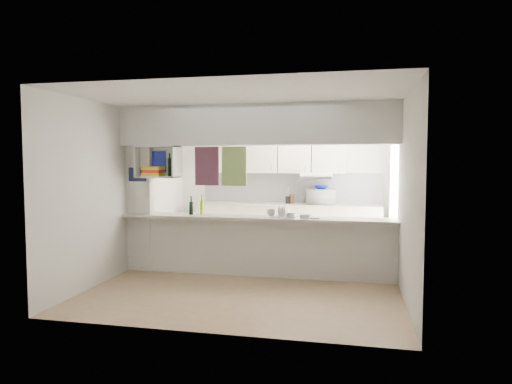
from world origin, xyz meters
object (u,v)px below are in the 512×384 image
(microwave, at_px, (321,197))
(dish_rack, at_px, (286,212))
(wine_bottles, at_px, (197,207))
(bowl, at_px, (321,187))

(microwave, distance_m, dish_rack, 2.14)
(microwave, relative_size, wine_bottles, 1.73)
(bowl, distance_m, wine_bottles, 2.74)
(microwave, relative_size, bowl, 1.96)
(dish_rack, xyz_separation_m, wine_bottles, (-1.44, 0.09, 0.04))
(microwave, bearing_deg, bowl, -121.66)
(microwave, height_order, dish_rack, microwave)
(bowl, height_order, wine_bottles, bowl)
(dish_rack, bearing_deg, bowl, 95.62)
(microwave, xyz_separation_m, wine_bottles, (-1.80, -2.02, -0.03))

